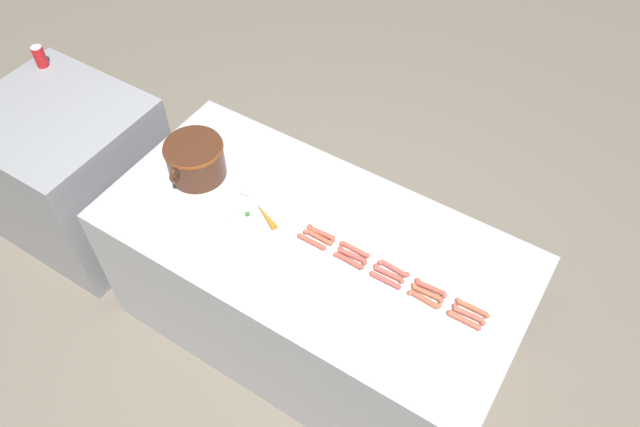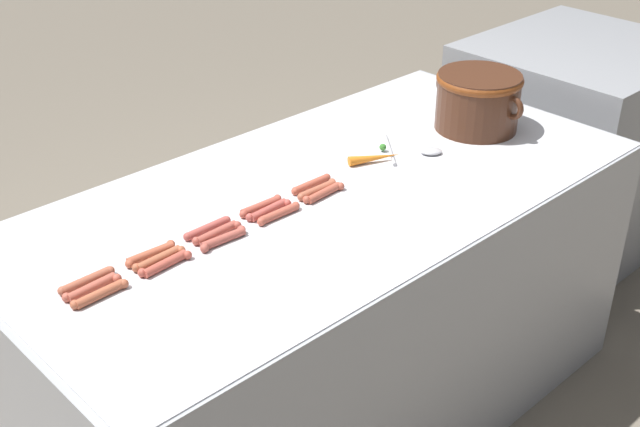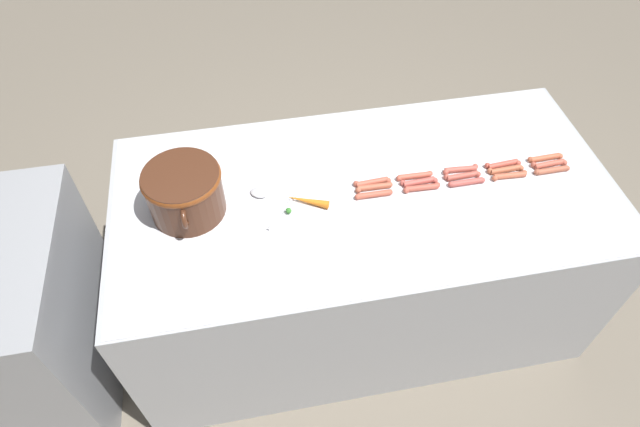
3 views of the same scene
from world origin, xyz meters
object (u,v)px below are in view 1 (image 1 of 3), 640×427
Objects in this scene: bean_pot at (195,158)px; hot_dog_12 at (394,268)px; hot_dog_1 at (424,299)px; hot_dog_6 at (427,293)px; hot_dog_0 at (464,320)px; hot_dog_14 at (321,233)px; hot_dog_9 at (318,238)px; carrot at (265,215)px; soda_can at (40,56)px; hot_dog_13 at (355,249)px; back_cabinet at (75,173)px; hot_dog_3 at (349,261)px; hot_dog_8 at (352,256)px; hot_dog_10 at (472,308)px; serving_spoon at (246,197)px; hot_dog_11 at (431,288)px; hot_dog_2 at (385,280)px; hot_dog_5 at (469,315)px; hot_dog_7 at (388,274)px; hot_dog_4 at (311,242)px.

hot_dog_12 is at bearing -89.73° from bean_pot.
hot_dog_1 is 1.00× the size of hot_dog_6.
hot_dog_0 is 0.73m from hot_dog_14.
hot_dog_9 is 0.89× the size of carrot.
hot_dog_0 is at bearing -94.47° from soda_can.
hot_dog_1 is at bearing -100.24° from hot_dog_13.
back_cabinet is 6.04× the size of hot_dog_3.
bean_pot is (0.03, 0.90, 0.10)m from hot_dog_8.
back_cabinet is 2.04m from hot_dog_12.
hot_dog_9 and hot_dog_10 have the same top height.
bean_pot is at bearing 90.23° from hot_dog_13.
back_cabinet is at bearing 95.71° from serving_spoon.
hot_dog_9 is 0.42× the size of bean_pot.
soda_can is at bearing 86.75° from hot_dog_11.
hot_dog_9 is 1.97m from soda_can.
hot_dog_6 reaches higher than serving_spoon.
hot_dog_2 and hot_dog_3 have the same top height.
hot_dog_5 and hot_dog_12 have the same top height.
bean_pot is at bearing 86.41° from hot_dog_2.
back_cabinet reaches higher than hot_dog_5.
hot_dog_7 is 1.00× the size of hot_dog_10.
hot_dog_7 is at bearing -100.60° from hot_dog_13.
hot_dog_14 is (-0.00, 0.37, 0.00)m from hot_dog_12.
bean_pot reaches higher than hot_dog_5.
serving_spoon is (0.03, 1.16, -0.00)m from hot_dog_5.
hot_dog_13 is at bearing 84.87° from hot_dog_6.
hot_dog_6 is 0.19m from hot_dog_10.
hot_dog_5 is at bearing -86.82° from hot_dog_3.
hot_dog_6 is 1.00× the size of hot_dog_10.
hot_dog_7 is (0.09, -1.99, 0.41)m from back_cabinet.
hot_dog_9 is 1.00× the size of hot_dog_14.
hot_dog_6 is 1.00× the size of hot_dog_14.
hot_dog_11 is (0.06, -0.56, 0.00)m from hot_dog_4.
hot_dog_11 is at bearing -79.98° from hot_dog_3.
serving_spoon is at bearing 86.64° from hot_dog_9.
bean_pot reaches higher than back_cabinet.
bean_pot is at bearing 90.12° from hot_dog_14.
carrot is at bearing -108.81° from serving_spoon.
hot_dog_7 is (0.04, 0.00, 0.00)m from hot_dog_2.
hot_dog_4 is 1.00× the size of hot_dog_6.
hot_dog_0 is at bearing -101.32° from hot_dog_12.
hot_dog_10 is 0.56m from hot_dog_13.
back_cabinet is 2.40m from hot_dog_10.
hot_dog_6 is 0.82m from carrot.
hot_dog_10 is 2.70m from soda_can.
hot_dog_14 is at bearing 90.68° from hot_dog_13.
hot_dog_8 is at bearing -87.02° from back_cabinet.
hot_dog_9 is (0.03, 0.55, 0.00)m from hot_dog_1.
hot_dog_13 is at bearing 90.45° from hot_dog_12.
hot_dog_5 and hot_dog_10 have the same top height.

